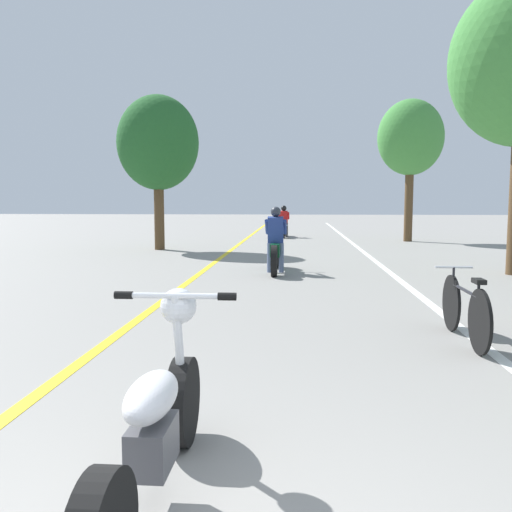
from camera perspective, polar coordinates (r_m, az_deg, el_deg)
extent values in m
cube|color=yellow|center=(14.84, -3.81, -0.25)|extent=(0.14, 48.00, 0.01)
cube|color=white|center=(14.83, 12.27, -0.37)|extent=(0.14, 48.00, 0.01)
cylinder|color=#513A23|center=(21.81, 15.78, 5.68)|extent=(0.32, 0.32, 3.19)
ellipsoid|color=#42893D|center=(21.94, 15.96, 11.92)|extent=(2.50, 2.25, 2.87)
cylinder|color=#513A23|center=(17.73, -10.16, 4.84)|extent=(0.32, 0.32, 2.59)
ellipsoid|color=#235B28|center=(17.82, -10.29, 11.66)|extent=(2.60, 2.34, 2.99)
cylinder|color=black|center=(3.66, -7.69, -14.91)|extent=(0.12, 0.57, 0.57)
ellipsoid|color=silver|center=(2.88, -10.94, -14.30)|extent=(0.24, 0.60, 0.21)
cube|color=#4C4C51|center=(2.98, -10.83, -18.94)|extent=(0.20, 0.36, 0.24)
cylinder|color=silver|center=(3.46, -8.09, -9.82)|extent=(0.06, 0.23, 0.74)
cylinder|color=silver|center=(3.30, -8.52, -4.17)|extent=(0.63, 0.04, 0.04)
cylinder|color=black|center=(3.38, -13.75, -4.02)|extent=(0.11, 0.05, 0.05)
cylinder|color=black|center=(3.24, -3.06, -4.28)|extent=(0.11, 0.05, 0.05)
sphere|color=silver|center=(3.40, -8.16, -5.24)|extent=(0.22, 0.22, 0.22)
cylinder|color=black|center=(12.70, 2.20, 0.20)|extent=(0.12, 0.66, 0.66)
cylinder|color=black|center=(11.26, 1.92, -0.52)|extent=(0.12, 0.66, 0.66)
cube|color=#0C4723|center=(11.96, 2.07, 0.72)|extent=(0.20, 0.93, 0.28)
cylinder|color=silver|center=(12.55, 2.20, 3.24)|extent=(0.50, 0.03, 0.03)
cylinder|color=slate|center=(11.94, 1.44, -0.18)|extent=(0.11, 0.11, 0.65)
cylinder|color=slate|center=(11.93, 2.68, -0.19)|extent=(0.11, 0.11, 0.65)
cube|color=navy|center=(11.91, 2.08, 2.76)|extent=(0.34, 0.28, 0.60)
cylinder|color=navy|center=(12.08, 1.16, 3.08)|extent=(0.08, 0.47, 0.36)
cylinder|color=navy|center=(12.06, 3.06, 3.07)|extent=(0.08, 0.47, 0.36)
sphere|color=#2D333D|center=(11.94, 2.09, 4.68)|extent=(0.22, 0.22, 0.22)
cylinder|color=black|center=(24.20, 2.98, 2.80)|extent=(0.12, 0.58, 0.58)
cylinder|color=black|center=(22.74, 2.89, 2.60)|extent=(0.12, 0.58, 0.58)
cube|color=navy|center=(23.46, 2.94, 3.14)|extent=(0.20, 0.94, 0.28)
cylinder|color=silver|center=(24.08, 2.98, 4.30)|extent=(0.50, 0.03, 0.03)
cylinder|color=#38383D|center=(23.42, 2.61, 2.73)|extent=(0.11, 0.11, 0.61)
cylinder|color=#38383D|center=(23.42, 3.25, 2.73)|extent=(0.11, 0.11, 0.61)
cube|color=red|center=(23.42, 2.94, 4.12)|extent=(0.34, 0.27, 0.54)
cylinder|color=red|center=(23.59, 2.46, 4.26)|extent=(0.08, 0.43, 0.33)
cylinder|color=red|center=(23.58, 3.44, 4.25)|extent=(0.08, 0.43, 0.33)
sphere|color=black|center=(23.46, 2.95, 5.04)|extent=(0.24, 0.24, 0.24)
cylinder|color=black|center=(7.02, 19.87, -4.66)|extent=(0.04, 0.68, 0.68)
cylinder|color=black|center=(6.04, 22.50, -6.43)|extent=(0.04, 0.68, 0.68)
cylinder|color=black|center=(6.49, 21.16, -3.41)|extent=(0.04, 0.83, 0.04)
cylinder|color=black|center=(6.08, 22.35, -4.38)|extent=(0.03, 0.03, 0.41)
cube|color=black|center=(6.05, 22.42, -2.47)|extent=(0.10, 0.20, 0.05)
cylinder|color=black|center=(6.94, 20.04, -2.93)|extent=(0.03, 0.03, 0.44)
cylinder|color=silver|center=(6.91, 20.11, -1.11)|extent=(0.44, 0.03, 0.03)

